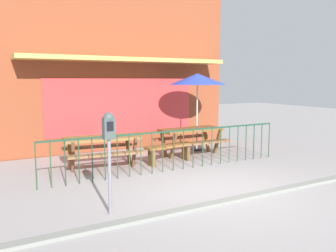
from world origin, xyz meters
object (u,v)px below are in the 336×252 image
Objects in this scene: picnic_table_left at (102,143)px; parking_meter_near at (109,136)px; picnic_table_right at (191,134)px; patio_bench at (169,150)px; patio_umbrella at (197,80)px.

picnic_table_left is 1.18× the size of parking_meter_near.
parking_meter_near is (-3.60, -3.18, 0.66)m from picnic_table_right.
picnic_table_left is 3.19m from parking_meter_near.
picnic_table_right is at bearing 28.78° from patio_bench.
picnic_table_right is 1.26× the size of patio_bench.
patio_umbrella is 5.64m from parking_meter_near.
patio_bench is at bearing -12.37° from picnic_table_left.
parking_meter_near is at bearing -138.54° from picnic_table_right.
picnic_table_left is at bearing 73.41° from parking_meter_near.
patio_bench is (-1.58, -1.08, -1.80)m from patio_umbrella.
patio_umbrella is at bearing 42.94° from picnic_table_right.
picnic_table_left is at bearing -167.75° from patio_umbrella.
patio_bench is (-1.02, -0.56, -0.26)m from picnic_table_right.
patio_umbrella reaches higher than picnic_table_right.
picnic_table_left and picnic_table_right have the same top height.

